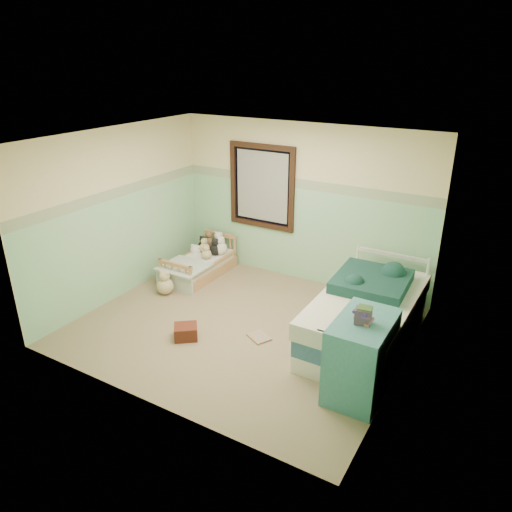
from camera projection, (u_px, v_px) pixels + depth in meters
The scene contains 30 objects.
floor at pixel (242, 327), 6.52m from camera, with size 4.20×3.60×0.02m, color #867353.
ceiling at pixel (239, 138), 5.54m from camera, with size 4.20×3.60×0.02m, color silver.
wall_back at pixel (302, 204), 7.46m from camera, with size 4.20×0.04×2.50m, color beige.
wall_front at pixel (141, 298), 4.60m from camera, with size 4.20×0.04×2.50m, color beige.
wall_left at pixel (119, 214), 7.01m from camera, with size 0.04×3.60×2.50m, color beige.
wall_right at pixel (409, 276), 5.05m from camera, with size 0.04×3.60×2.50m, color beige.
wainscot_mint at pixel (300, 235), 7.64m from camera, with size 4.20×0.01×1.50m, color #8ECA9C.
border_strip at pixel (302, 184), 7.32m from camera, with size 4.20×0.01×0.15m, color #3B613D.
window_frame at pixel (262, 187), 7.68m from camera, with size 1.16×0.06×1.36m, color black.
window_blinds at pixel (262, 187), 7.68m from camera, with size 0.92×0.01×1.12m, color #AFAFAB.
toddler_bed_frame at pixel (200, 270), 8.00m from camera, with size 0.65×1.30×0.17m, color #B87951.
toddler_mattress at pixel (200, 262), 7.95m from camera, with size 0.59×1.25×0.12m, color white.
patchwork_quilt at pixel (184, 267), 7.60m from camera, with size 0.71×0.65×0.03m, color #8CB4DD.
plush_bed_brown at pixel (209, 242), 8.35m from camera, with size 0.21×0.21×0.21m, color brown.
plush_bed_white at pixel (219, 244), 8.25m from camera, with size 0.22×0.22×0.22m, color silver.
plush_bed_tan at pixel (204, 247), 8.16m from camera, with size 0.17×0.17×0.17m, color #CDB987.
plush_bed_dark at pixel (215, 249), 8.05m from camera, with size 0.20×0.20×0.20m, color black.
plush_floor_cream at pixel (196, 260), 8.26m from camera, with size 0.28×0.28×0.28m, color white.
plush_floor_tan at pixel (165, 286), 7.35m from camera, with size 0.26×0.26×0.26m, color #CDB987.
twin_bed_frame at pixel (364, 335), 6.11m from camera, with size 1.04×2.09×0.22m, color silver.
twin_boxspring at pixel (365, 320), 6.03m from camera, with size 1.04×2.09×0.22m, color navy.
twin_mattress at pixel (367, 304), 5.94m from camera, with size 1.09×2.13×0.22m, color white.
teal_blanket at pixel (372, 281), 6.13m from camera, with size 0.89×0.94×0.14m, color #123A34.
dresser at pixel (361, 357), 5.10m from camera, with size 0.55×0.89×0.89m, color #3D6F7A.
book_stack at pixel (363, 316), 4.84m from camera, with size 0.16×0.13×0.16m, color #592C2F.
red_pillow at pixel (186, 332), 6.21m from camera, with size 0.29×0.26×0.18m, color #A34129.
floor_book at pixel (259, 337), 6.24m from camera, with size 0.29×0.22×0.03m, color orange.
extra_plush_0 at pixel (221, 248), 8.06m from camera, with size 0.22×0.22×0.22m, color white.
extra_plush_1 at pixel (203, 246), 8.20m from camera, with size 0.18×0.18×0.18m, color black.
extra_plush_2 at pixel (207, 254), 7.90m from camera, with size 0.16×0.16×0.16m, color #CDB987.
Camera 1 is at (3.01, -4.76, 3.41)m, focal length 33.71 mm.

